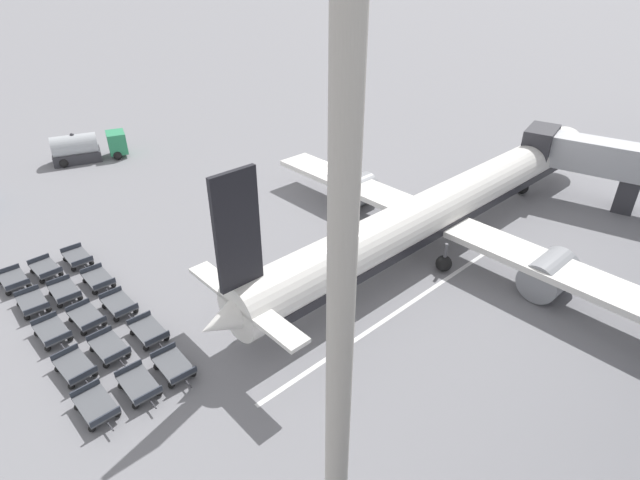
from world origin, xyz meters
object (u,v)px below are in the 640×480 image
Objects in this scene: baggage_dolly_row_mid_a_col_c at (87,318)px; baggage_dolly_row_mid_a_col_d at (109,348)px; baggage_dolly_row_near_col_c at (52,332)px; baggage_dolly_row_mid_b_col_d at (149,331)px; baggage_dolly_row_mid_a_col_e at (139,385)px; baggage_dolly_row_mid_b_col_e at (174,366)px; airplane at (444,208)px; baggage_dolly_row_near_col_d at (75,367)px; baggage_dolly_row_mid_b_col_a at (77,258)px; baggage_dolly_row_mid_b_col_c at (119,305)px; baggage_dolly_row_near_col_a at (14,280)px; baggage_dolly_row_near_col_b at (33,303)px; baggage_dolly_row_near_col_e at (96,406)px; baggage_dolly_row_mid_a_col_a at (46,269)px; baggage_dolly_row_mid_a_col_b at (65,292)px; baggage_dolly_row_mid_b_col_b at (98,279)px; apron_light_mast at (343,210)px; fuel_tanker_primary at (85,148)px.

baggage_dolly_row_mid_a_col_c is 1.00× the size of baggage_dolly_row_mid_a_col_d.
baggage_dolly_row_near_col_c and baggage_dolly_row_mid_b_col_d have the same top height.
baggage_dolly_row_mid_a_col_e is (7.20, -1.05, 0.00)m from baggage_dolly_row_mid_a_col_c.
baggage_dolly_row_mid_b_col_e is at bearing 7.01° from baggage_dolly_row_mid_a_col_c.
airplane reaches higher than baggage_dolly_row_near_col_d.
baggage_dolly_row_mid_a_col_d is at bearing 20.57° from baggage_dolly_row_near_col_c.
baggage_dolly_row_mid_b_col_c is (7.31, -1.08, 0.00)m from baggage_dolly_row_mid_b_col_a.
baggage_dolly_row_near_col_a and baggage_dolly_row_mid_b_col_d have the same top height.
baggage_dolly_row_mid_b_col_a is at bearing 161.07° from baggage_dolly_row_mid_a_col_d.
baggage_dolly_row_mid_a_col_c and baggage_dolly_row_mid_b_col_e have the same top height.
baggage_dolly_row_near_col_b is at bearing -141.99° from baggage_dolly_row_mid_b_col_c.
baggage_dolly_row_near_col_e is at bearing -9.06° from baggage_dolly_row_near_col_b.
baggage_dolly_row_mid_a_col_a and baggage_dolly_row_mid_a_col_c have the same top height.
baggage_dolly_row_near_col_d is (7.44, -1.07, 0.00)m from baggage_dolly_row_near_col_b.
baggage_dolly_row_near_col_d is at bearing -8.19° from baggage_dolly_row_near_col_b.
baggage_dolly_row_near_col_e is 1.00× the size of baggage_dolly_row_mid_b_col_d.
baggage_dolly_row_mid_a_col_b is 10.89m from baggage_dolly_row_mid_a_col_e.
baggage_dolly_row_near_col_a is 1.00× the size of baggage_dolly_row_mid_b_col_e.
baggage_dolly_row_near_col_b is 1.01× the size of baggage_dolly_row_near_col_d.
airplane is 29.09m from baggage_dolly_row_mid_a_col_a.
baggage_dolly_row_mid_b_col_b and baggage_dolly_row_mid_b_col_c have the same top height.
baggage_dolly_row_mid_a_col_b is (-15.36, -22.35, -2.37)m from airplane.
baggage_dolly_row_mid_a_col_a is 7.67m from baggage_dolly_row_mid_b_col_c.
baggage_dolly_row_near_col_c is 8.29m from baggage_dolly_row_mid_b_col_e.
baggage_dolly_row_mid_b_col_c and baggage_dolly_row_mid_b_col_e have the same top height.
baggage_dolly_row_near_col_b and baggage_dolly_row_mid_b_col_e have the same top height.
baggage_dolly_row_mid_a_col_a is 32.76m from apron_light_mast.
baggage_dolly_row_mid_b_col_a is at bearing 171.60° from baggage_dolly_row_mid_b_col_c.
baggage_dolly_row_near_col_b is 10.91m from baggage_dolly_row_near_col_e.
baggage_dolly_row_mid_b_col_e is (11.05, 0.50, 0.00)m from baggage_dolly_row_mid_a_col_b.
baggage_dolly_row_near_col_b is at bearing -173.04° from baggage_dolly_row_mid_a_col_d.
baggage_dolly_row_near_col_a is 1.00× the size of baggage_dolly_row_mid_b_col_a.
baggage_dolly_row_mid_a_col_d is 3.77m from baggage_dolly_row_mid_a_col_e.
baggage_dolly_row_near_col_a and baggage_dolly_row_near_col_b have the same top height.
baggage_dolly_row_mid_a_col_c is (3.99, 1.45, 0.00)m from baggage_dolly_row_near_col_b.
baggage_dolly_row_mid_b_col_a is at bearing 82.12° from baggage_dolly_row_near_col_a.
baggage_dolly_row_near_col_b is 1.00× the size of baggage_dolly_row_mid_b_col_d.
baggage_dolly_row_near_col_c and baggage_dolly_row_mid_a_col_d have the same top height.
baggage_dolly_row_near_col_c is (3.68, -0.51, 0.00)m from baggage_dolly_row_near_col_b.
baggage_dolly_row_near_col_e is 15.06m from baggage_dolly_row_mid_b_col_a.
airplane is 27.30m from baggage_dolly_row_mid_b_col_a.
baggage_dolly_row_mid_a_col_e is at bearing -7.58° from baggage_dolly_row_mid_a_col_a.
baggage_dolly_row_mid_a_col_c is 0.99× the size of baggage_dolly_row_mid_b_col_d.
fuel_tanker_primary is (-37.48, -8.92, -1.52)m from airplane.
baggage_dolly_row_near_col_c is at bearing -35.93° from baggage_dolly_row_mid_a_col_b.
baggage_dolly_row_near_col_d is 0.99× the size of baggage_dolly_row_mid_a_col_b.
baggage_dolly_row_mid_b_col_d is (3.63, -0.29, 0.00)m from baggage_dolly_row_mid_b_col_c.
baggage_dolly_row_mid_b_col_d is 1.00× the size of baggage_dolly_row_mid_b_col_e.
baggage_dolly_row_mid_a_col_d is at bearing -103.40° from baggage_dolly_row_mid_b_col_d.
baggage_dolly_row_mid_b_col_d is 23.74m from apron_light_mast.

